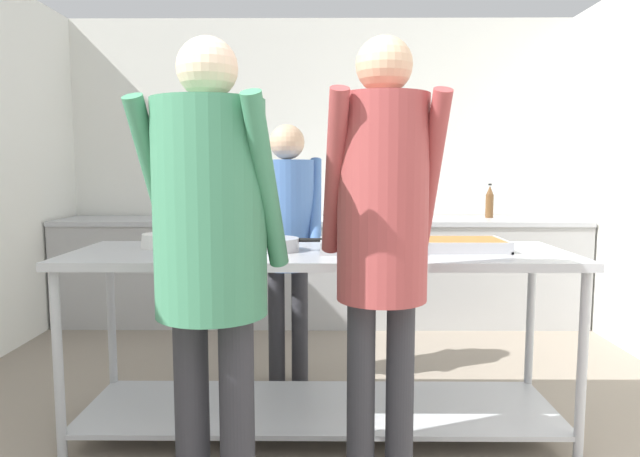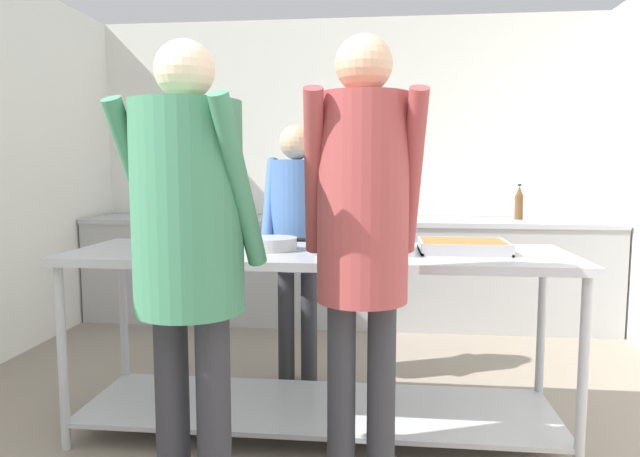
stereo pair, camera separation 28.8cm
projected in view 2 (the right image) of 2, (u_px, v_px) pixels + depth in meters
wall_rear at (346, 168)px, 5.20m from camera, size 4.60×0.06×2.65m
back_counter at (343, 270)px, 4.92m from camera, size 4.44×0.65×0.90m
serving_counter at (318, 310)px, 2.83m from camera, size 2.43×0.74×0.92m
plate_stack at (170, 239)px, 2.99m from camera, size 0.23×0.23×0.07m
broccoli_bowl at (212, 241)px, 2.91m from camera, size 0.20×0.20×0.09m
sauce_pan at (273, 243)px, 2.82m from camera, size 0.38×0.24×0.06m
serving_tray_vegetables at (365, 247)px, 2.76m from camera, size 0.46×0.32×0.05m
serving_tray_roast at (463, 247)px, 2.77m from camera, size 0.42×0.33×0.05m
guest_serving_left at (189, 235)px, 2.03m from camera, size 0.55×0.44×1.77m
guest_serving_right at (363, 222)px, 2.12m from camera, size 0.46×0.38×1.81m
cook_behind_counter at (297, 224)px, 3.47m from camera, size 0.41×0.32×1.59m
water_bottle at (519, 203)px, 4.80m from camera, size 0.07×0.07×0.30m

